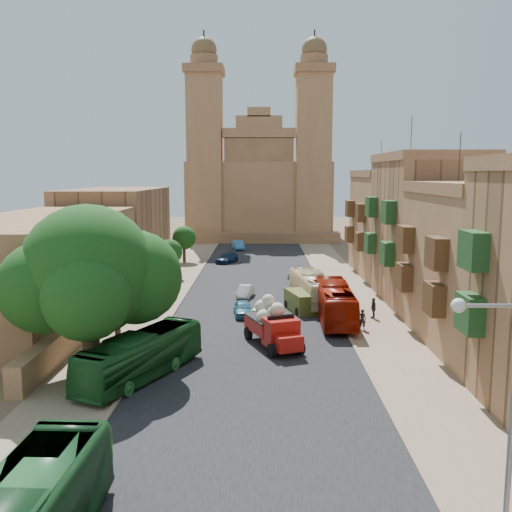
{
  "coord_description": "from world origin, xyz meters",
  "views": [
    {
      "loc": [
        0.61,
        -28.47,
        11.84
      ],
      "look_at": [
        0.0,
        26.0,
        4.0
      ],
      "focal_mm": 40.0,
      "sensor_mm": 36.0,
      "label": 1
    }
  ],
  "objects_px": {
    "church": "(259,187)",
    "street_tree_d": "(184,238)",
    "pedestrian_c": "(373,308)",
    "street_tree_a": "(117,296)",
    "ficus_tree": "(90,275)",
    "car_white_b": "(294,272)",
    "streetlamp": "(498,396)",
    "street_tree_c": "(170,252)",
    "car_blue_a": "(243,309)",
    "car_blue_b": "(238,245)",
    "car_dkblue": "(227,258)",
    "car_white_a": "(245,291)",
    "bus_red_east": "(335,303)",
    "street_tree_b": "(149,263)",
    "bus_cream_east": "(312,288)",
    "pedestrian_a": "(362,319)",
    "bus_green_north": "(141,355)",
    "car_cream": "(267,308)",
    "red_truck": "(273,325)",
    "olive_pickup": "(301,302)"
  },
  "relations": [
    {
      "from": "pedestrian_c",
      "to": "church",
      "type": "bearing_deg",
      "value": -177.93
    },
    {
      "from": "ficus_tree",
      "to": "car_cream",
      "type": "height_order",
      "value": "ficus_tree"
    },
    {
      "from": "street_tree_a",
      "to": "street_tree_d",
      "type": "height_order",
      "value": "street_tree_d"
    },
    {
      "from": "car_dkblue",
      "to": "pedestrian_c",
      "type": "distance_m",
      "value": 32.92
    },
    {
      "from": "car_dkblue",
      "to": "streetlamp",
      "type": "bearing_deg",
      "value": -56.64
    },
    {
      "from": "street_tree_b",
      "to": "car_blue_b",
      "type": "relative_size",
      "value": 1.24
    },
    {
      "from": "street_tree_d",
      "to": "car_white_a",
      "type": "xyz_separation_m",
      "value": [
        8.97,
        -22.33,
        -2.7
      ]
    },
    {
      "from": "red_truck",
      "to": "streetlamp",
      "type": "bearing_deg",
      "value": -73.73
    },
    {
      "from": "street_tree_c",
      "to": "car_white_b",
      "type": "distance_m",
      "value": 14.48
    },
    {
      "from": "car_white_b",
      "to": "streetlamp",
      "type": "bearing_deg",
      "value": 99.92
    },
    {
      "from": "church",
      "to": "car_blue_b",
      "type": "height_order",
      "value": "church"
    },
    {
      "from": "pedestrian_c",
      "to": "ficus_tree",
      "type": "bearing_deg",
      "value": -61.74
    },
    {
      "from": "pedestrian_c",
      "to": "street_tree_a",
      "type": "bearing_deg",
      "value": -81.21
    },
    {
      "from": "pedestrian_a",
      "to": "church",
      "type": "bearing_deg",
      "value": -62.77
    },
    {
      "from": "car_white_a",
      "to": "street_tree_c",
      "type": "bearing_deg",
      "value": 140.88
    },
    {
      "from": "car_white_a",
      "to": "car_dkblue",
      "type": "bearing_deg",
      "value": 108.07
    },
    {
      "from": "street_tree_a",
      "to": "car_blue_a",
      "type": "relative_size",
      "value": 1.22
    },
    {
      "from": "streetlamp",
      "to": "pedestrian_c",
      "type": "height_order",
      "value": "streetlamp"
    },
    {
      "from": "church",
      "to": "ficus_tree",
      "type": "height_order",
      "value": "church"
    },
    {
      "from": "street_tree_d",
      "to": "car_blue_b",
      "type": "height_order",
      "value": "street_tree_d"
    },
    {
      "from": "car_dkblue",
      "to": "pedestrian_c",
      "type": "bearing_deg",
      "value": -42.85
    },
    {
      "from": "church",
      "to": "bus_cream_east",
      "type": "distance_m",
      "value": 56.33
    },
    {
      "from": "ficus_tree",
      "to": "pedestrian_a",
      "type": "bearing_deg",
      "value": 29.69
    },
    {
      "from": "church",
      "to": "car_blue_a",
      "type": "relative_size",
      "value": 9.74
    },
    {
      "from": "car_cream",
      "to": "car_white_a",
      "type": "bearing_deg",
      "value": -60.79
    },
    {
      "from": "bus_green_north",
      "to": "car_blue_b",
      "type": "relative_size",
      "value": 2.3
    },
    {
      "from": "church",
      "to": "streetlamp",
      "type": "distance_m",
      "value": 91.04
    },
    {
      "from": "car_blue_a",
      "to": "car_white_a",
      "type": "height_order",
      "value": "car_blue_a"
    },
    {
      "from": "car_white_a",
      "to": "car_white_b",
      "type": "relative_size",
      "value": 1.03
    },
    {
      "from": "bus_red_east",
      "to": "street_tree_b",
      "type": "bearing_deg",
      "value": -22.15
    },
    {
      "from": "red_truck",
      "to": "pedestrian_c",
      "type": "xyz_separation_m",
      "value": [
        8.44,
        7.86,
        -0.68
      ]
    },
    {
      "from": "street_tree_c",
      "to": "street_tree_d",
      "type": "xyz_separation_m",
      "value": [
        0.0,
        12.0,
        0.29
      ]
    },
    {
      "from": "car_blue_a",
      "to": "street_tree_c",
      "type": "bearing_deg",
      "value": 111.03
    },
    {
      "from": "street_tree_d",
      "to": "car_blue_a",
      "type": "bearing_deg",
      "value": -73.14
    },
    {
      "from": "bus_green_north",
      "to": "olive_pickup",
      "type": "bearing_deg",
      "value": 82.5
    },
    {
      "from": "car_white_a",
      "to": "car_blue_b",
      "type": "bearing_deg",
      "value": 103.45
    },
    {
      "from": "streetlamp",
      "to": "car_blue_b",
      "type": "distance_m",
      "value": 73.91
    },
    {
      "from": "ficus_tree",
      "to": "pedestrian_c",
      "type": "distance_m",
      "value": 24.11
    },
    {
      "from": "car_dkblue",
      "to": "pedestrian_a",
      "type": "xyz_separation_m",
      "value": [
        12.42,
        -33.35,
        0.17
      ]
    },
    {
      "from": "car_blue_a",
      "to": "car_blue_b",
      "type": "bearing_deg",
      "value": 87.02
    },
    {
      "from": "car_cream",
      "to": "streetlamp",
      "type": "bearing_deg",
      "value": 114.97
    },
    {
      "from": "car_cream",
      "to": "car_white_b",
      "type": "distance_m",
      "value": 18.06
    },
    {
      "from": "pedestrian_a",
      "to": "car_white_b",
      "type": "bearing_deg",
      "value": -59.98
    },
    {
      "from": "street_tree_c",
      "to": "street_tree_d",
      "type": "relative_size",
      "value": 0.91
    },
    {
      "from": "church",
      "to": "street_tree_d",
      "type": "distance_m",
      "value": 32.8
    },
    {
      "from": "street_tree_a",
      "to": "bus_red_east",
      "type": "height_order",
      "value": "street_tree_a"
    },
    {
      "from": "bus_cream_east",
      "to": "car_blue_a",
      "type": "xyz_separation_m",
      "value": [
        -6.2,
        -4.8,
        -0.78
      ]
    },
    {
      "from": "car_blue_a",
      "to": "car_cream",
      "type": "relative_size",
      "value": 0.9
    },
    {
      "from": "church",
      "to": "street_tree_c",
      "type": "distance_m",
      "value": 44.26
    },
    {
      "from": "streetlamp",
      "to": "pedestrian_a",
      "type": "height_order",
      "value": "streetlamp"
    }
  ]
}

